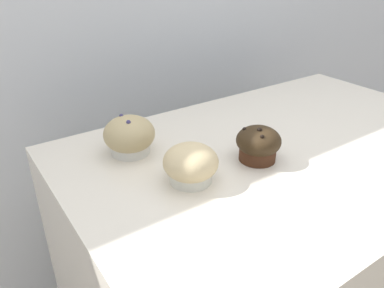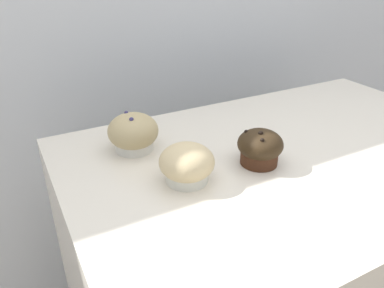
{
  "view_description": "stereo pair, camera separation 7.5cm",
  "coord_description": "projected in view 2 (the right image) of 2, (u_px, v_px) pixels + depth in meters",
  "views": [
    {
      "loc": [
        -0.61,
        -0.5,
        1.35
      ],
      "look_at": [
        -0.23,
        0.05,
        1.0
      ],
      "focal_mm": 35.0,
      "sensor_mm": 36.0,
      "label": 1
    },
    {
      "loc": [
        -0.54,
        -0.54,
        1.35
      ],
      "look_at": [
        -0.23,
        0.05,
        1.0
      ],
      "focal_mm": 35.0,
      "sensor_mm": 36.0,
      "label": 2
    }
  ],
  "objects": [
    {
      "name": "muffin_front_center",
      "position": [
        133.0,
        133.0,
        0.81
      ],
      "size": [
        0.11,
        0.11,
        0.09
      ],
      "color": "silver",
      "rests_on": "display_counter"
    },
    {
      "name": "wall_back",
      "position": [
        178.0,
        93.0,
        1.32
      ],
      "size": [
        3.2,
        0.1,
        1.8
      ],
      "primitive_type": "cube",
      "color": "silver",
      "rests_on": "ground"
    },
    {
      "name": "muffin_back_right",
      "position": [
        260.0,
        147.0,
        0.76
      ],
      "size": [
        0.09,
        0.09,
        0.08
      ],
      "color": "#432515",
      "rests_on": "display_counter"
    },
    {
      "name": "muffin_back_left",
      "position": [
        186.0,
        164.0,
        0.7
      ],
      "size": [
        0.1,
        0.1,
        0.07
      ],
      "color": "white",
      "rests_on": "display_counter"
    }
  ]
}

